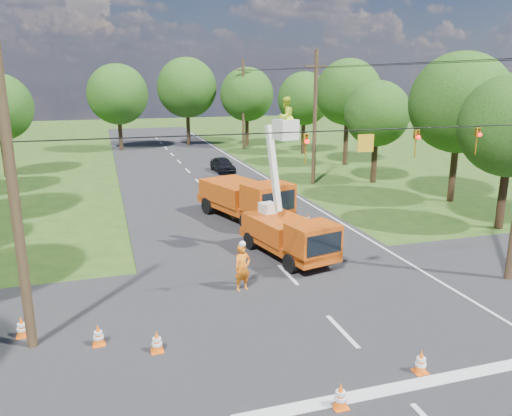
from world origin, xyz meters
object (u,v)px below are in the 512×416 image
object	(u,v)px
tree_right_a	(512,126)
tree_far_b	(187,88)
traffic_cone_3	(307,219)
traffic_cone_1	(421,362)
traffic_cone_4	(157,342)
traffic_cone_5	(98,335)
ground_worker	(243,268)
pole_right_far	(243,104)
traffic_cone_6	(22,327)
distant_car	(223,165)
bucket_truck	(289,225)
second_truck	(246,198)
pole_left	(15,205)
tree_right_c	(377,114)
tree_right_e	(304,99)
tree_right_b	(460,103)
tree_far_c	(247,94)
tree_right_d	(348,92)
traffic_cone_2	(323,251)
traffic_cone_0	(340,396)
pole_right_mid	(315,117)
tree_far_a	(118,94)

from	to	relation	value
tree_right_a	tree_far_b	bearing A→B (deg)	105.07
traffic_cone_3	traffic_cone_1	bearing A→B (deg)	-100.21
traffic_cone_4	traffic_cone_5	xyz separation A→B (m)	(-1.68, 0.93, 0.00)
ground_worker	traffic_cone_4	size ratio (longest dim) A/B	2.64
traffic_cone_5	pole_right_far	xyz separation A→B (m)	(16.05, 40.53, 4.75)
traffic_cone_3	traffic_cone_6	bearing A→B (deg)	-146.91
distant_car	bucket_truck	bearing A→B (deg)	-98.94
second_truck	pole_right_far	world-z (taller)	pole_right_far
pole_left	tree_right_c	xyz separation A→B (m)	(22.70, 19.00, 0.81)
traffic_cone_5	bucket_truck	bearing A→B (deg)	33.67
tree_right_e	bucket_truck	bearing A→B (deg)	-113.45
second_truck	tree_right_b	distance (m)	15.24
pole_right_far	tree_far_b	size ratio (longest dim) A/B	0.97
tree_right_a	tree_far_c	size ratio (longest dim) A/B	0.90
pole_left	second_truck	bearing A→B (deg)	48.76
pole_left	tree_right_d	distance (m)	36.39
tree_right_c	tree_far_c	distance (m)	23.31
second_truck	traffic_cone_3	size ratio (longest dim) A/B	10.00
ground_worker	traffic_cone_3	xyz separation A→B (m)	(5.80, 7.36, -0.58)
traffic_cone_2	traffic_cone_6	world-z (taller)	same
traffic_cone_6	tree_right_c	distance (m)	29.85
traffic_cone_0	traffic_cone_4	world-z (taller)	same
ground_worker	tree_right_a	bearing A→B (deg)	-0.13
tree_right_c	pole_left	bearing A→B (deg)	-140.07
ground_worker	tree_far_c	xyz separation A→B (m)	(11.70, 39.86, 5.12)
pole_right_mid	tree_right_c	size ratio (longest dim) A/B	1.28
traffic_cone_0	tree_far_a	world-z (taller)	tree_far_a
tree_right_d	tree_far_a	size ratio (longest dim) A/B	1.02
tree_right_a	tree_right_b	bearing A→B (deg)	75.96
traffic_cone_5	tree_right_e	xyz separation A→B (m)	(21.35, 35.53, 5.45)
tree_right_a	traffic_cone_4	bearing A→B (deg)	-158.95
tree_right_e	tree_far_b	xyz separation A→B (m)	(-10.80, 10.00, 1.00)
traffic_cone_2	second_truck	bearing A→B (deg)	102.60
bucket_truck	pole_right_mid	distance (m)	17.19
traffic_cone_4	second_truck	bearing A→B (deg)	63.40
tree_right_a	tree_far_b	size ratio (longest dim) A/B	0.80
pole_right_mid	tree_right_b	size ratio (longest dim) A/B	1.04
traffic_cone_4	tree_right_c	xyz separation A→B (m)	(19.07, 20.46, 4.95)
traffic_cone_1	tree_right_e	size ratio (longest dim) A/B	0.08
traffic_cone_1	traffic_cone_2	bearing A→B (deg)	82.52
bucket_truck	pole_left	xyz separation A→B (m)	(-10.30, -5.04, 2.94)
traffic_cone_4	tree_right_b	xyz separation A→B (m)	(20.87, 13.46, 6.08)
traffic_cone_6	tree_right_c	size ratio (longest dim) A/B	0.09
pole_left	tree_right_a	size ratio (longest dim) A/B	1.09
pole_right_far	tree_far_b	world-z (taller)	tree_far_b
traffic_cone_0	traffic_cone_4	bearing A→B (deg)	135.56
pole_left	tree_far_c	bearing A→B (deg)	65.66
pole_right_mid	traffic_cone_6	bearing A→B (deg)	-133.63
pole_left	traffic_cone_6	bearing A→B (deg)	117.20
traffic_cone_1	traffic_cone_5	size ratio (longest dim) A/B	1.00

